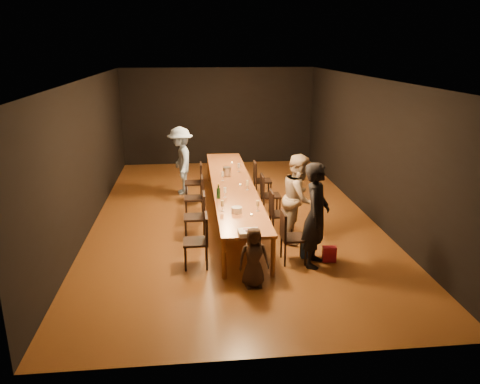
{
  "coord_description": "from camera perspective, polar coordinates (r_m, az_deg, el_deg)",
  "views": [
    {
      "loc": [
        -0.87,
        -9.77,
        3.64
      ],
      "look_at": [
        0.02,
        -1.4,
        1.0
      ],
      "focal_mm": 35.0,
      "sensor_mm": 36.0,
      "label": 1
    }
  ],
  "objects": [
    {
      "name": "tealight_mid",
      "position": [
        10.07,
        0.02,
        0.84
      ],
      "size": [
        0.05,
        0.05,
        0.03
      ],
      "primitive_type": "cylinder",
      "color": "#B2B7B2",
      "rests_on": "table"
    },
    {
      "name": "tealight_near",
      "position": [
        8.31,
        1.39,
        -2.84
      ],
      "size": [
        0.05,
        0.05,
        0.03
      ],
      "primitive_type": "cylinder",
      "color": "#B2B7B2",
      "rests_on": "table"
    },
    {
      "name": "chair_left_1",
      "position": [
        9.14,
        -5.55,
        -2.99
      ],
      "size": [
        0.42,
        0.42,
        0.93
      ],
      "primitive_type": null,
      "rotation": [
        0.0,
        0.0,
        1.57
      ],
      "color": "black",
      "rests_on": "ground"
    },
    {
      "name": "birthday_cake",
      "position": [
        7.49,
        1.08,
        -4.97
      ],
      "size": [
        0.34,
        0.28,
        0.08
      ],
      "rotation": [
        0.0,
        0.0,
        0.04
      ],
      "color": "white",
      "rests_on": "table"
    },
    {
      "name": "gift_bag_red",
      "position": [
        8.44,
        10.84,
        -7.43
      ],
      "size": [
        0.25,
        0.15,
        0.28
      ],
      "primitive_type": "cube",
      "rotation": [
        0.0,
        0.0,
        -0.12
      ],
      "color": "#B81B38",
      "rests_on": "ground"
    },
    {
      "name": "gift_bag_blue",
      "position": [
        8.51,
        8.31,
        -7.0
      ],
      "size": [
        0.28,
        0.24,
        0.29
      ],
      "primitive_type": "cube",
      "rotation": [
        0.0,
        0.0,
        -0.4
      ],
      "color": "blue",
      "rests_on": "ground"
    },
    {
      "name": "wineglass_5",
      "position": [
        11.19,
        -0.14,
        3.0
      ],
      "size": [
        0.06,
        0.06,
        0.21
      ],
      "primitive_type": null,
      "color": "silver",
      "rests_on": "table"
    },
    {
      "name": "chair_right_1",
      "position": [
        9.3,
        4.99,
        -2.61
      ],
      "size": [
        0.42,
        0.42,
        0.93
      ],
      "primitive_type": null,
      "rotation": [
        0.0,
        0.0,
        -1.57
      ],
      "color": "black",
      "rests_on": "ground"
    },
    {
      "name": "wineglass_4",
      "position": [
        10.44,
        -2.13,
        1.93
      ],
      "size": [
        0.06,
        0.06,
        0.21
      ],
      "primitive_type": null,
      "color": "silver",
      "rests_on": "table"
    },
    {
      "name": "chair_right_3",
      "position": [
        11.55,
        2.76,
        1.45
      ],
      "size": [
        0.42,
        0.42,
        0.93
      ],
      "primitive_type": null,
      "rotation": [
        0.0,
        0.0,
        -1.57
      ],
      "color": "black",
      "rests_on": "ground"
    },
    {
      "name": "plate_stack",
      "position": [
        8.44,
        -0.4,
        -2.21
      ],
      "size": [
        0.21,
        0.21,
        0.11
      ],
      "primitive_type": "cylinder",
      "rotation": [
        0.0,
        0.0,
        0.08
      ],
      "color": "silver",
      "rests_on": "table"
    },
    {
      "name": "woman_birthday",
      "position": [
        7.99,
        9.27,
        -2.79
      ],
      "size": [
        0.67,
        0.78,
        1.82
      ],
      "primitive_type": "imported",
      "rotation": [
        0.0,
        0.0,
        1.16
      ],
      "color": "black",
      "rests_on": "ground"
    },
    {
      "name": "chair_left_0",
      "position": [
        8.03,
        -5.44,
        -5.97
      ],
      "size": [
        0.42,
        0.42,
        0.93
      ],
      "primitive_type": null,
      "rotation": [
        0.0,
        0.0,
        1.57
      ],
      "color": "black",
      "rests_on": "ground"
    },
    {
      "name": "woman_tan",
      "position": [
        9.02,
        7.21,
        -0.72
      ],
      "size": [
        0.93,
        1.02,
        1.71
      ],
      "primitive_type": "imported",
      "rotation": [
        0.0,
        0.0,
        1.16
      ],
      "color": "#BCA68D",
      "rests_on": "ground"
    },
    {
      "name": "wineglass_2",
      "position": [
        9.29,
        -1.85,
        -0.04
      ],
      "size": [
        0.06,
        0.06,
        0.21
      ],
      "primitive_type": null,
      "color": "silver",
      "rests_on": "table"
    },
    {
      "name": "wineglass_1",
      "position": [
        8.52,
        2.17,
        -1.69
      ],
      "size": [
        0.06,
        0.06,
        0.21
      ],
      "primitive_type": null,
      "color": "beige",
      "rests_on": "table"
    },
    {
      "name": "chair_left_3",
      "position": [
        11.42,
        -5.7,
        1.2
      ],
      "size": [
        0.42,
        0.42,
        0.93
      ],
      "primitive_type": null,
      "rotation": [
        0.0,
        0.0,
        1.57
      ],
      "color": "black",
      "rests_on": "ground"
    },
    {
      "name": "champagne_bottle",
      "position": [
        9.21,
        -2.64,
        0.13
      ],
      "size": [
        0.1,
        0.1,
        0.31
      ],
      "primitive_type": null,
      "rotation": [
        0.0,
        0.0,
        0.38
      ],
      "color": "black",
      "rests_on": "table"
    },
    {
      "name": "ground",
      "position": [
        10.46,
        -0.89,
        -2.93
      ],
      "size": [
        10.0,
        10.0,
        0.0
      ],
      "primitive_type": "plane",
      "color": "#4E2413",
      "rests_on": "ground"
    },
    {
      "name": "man_blue",
      "position": [
        11.91,
        -7.23,
        3.78
      ],
      "size": [
        0.78,
        1.19,
        1.72
      ],
      "primitive_type": "imported",
      "rotation": [
        0.0,
        0.0,
        -1.44
      ],
      "color": "#8DADDA",
      "rests_on": "ground"
    },
    {
      "name": "chair_right_0",
      "position": [
        8.21,
        6.56,
        -5.46
      ],
      "size": [
        0.42,
        0.42,
        0.93
      ],
      "primitive_type": null,
      "rotation": [
        0.0,
        0.0,
        -1.57
      ],
      "color": "black",
      "rests_on": "ground"
    },
    {
      "name": "room_shell",
      "position": [
        9.93,
        -0.95,
        8.37
      ],
      "size": [
        6.04,
        10.04,
        3.02
      ],
      "color": "black",
      "rests_on": "ground"
    },
    {
      "name": "child",
      "position": [
        7.35,
        1.68,
        -7.96
      ],
      "size": [
        0.5,
        0.35,
        0.98
      ],
      "primitive_type": "imported",
      "rotation": [
        0.0,
        0.0,
        0.08
      ],
      "color": "#392920",
      "rests_on": "ground"
    },
    {
      "name": "ice_bucket",
      "position": [
        10.85,
        -1.61,
        2.52
      ],
      "size": [
        0.24,
        0.24,
        0.2
      ],
      "primitive_type": "cylinder",
      "rotation": [
        0.0,
        0.0,
        0.43
      ],
      "color": "#B3B3B8",
      "rests_on": "table"
    },
    {
      "name": "wineglass_0",
      "position": [
        8.52,
        -2.17,
        -1.69
      ],
      "size": [
        0.06,
        0.06,
        0.21
      ],
      "primitive_type": null,
      "color": "beige",
      "rests_on": "table"
    },
    {
      "name": "chair_left_2",
      "position": [
        10.27,
        -5.63,
        -0.66
      ],
      "size": [
        0.42,
        0.42,
        0.93
      ],
      "primitive_type": null,
      "rotation": [
        0.0,
        0.0,
        1.57
      ],
      "color": "black",
      "rests_on": "ground"
    },
    {
      "name": "table",
      "position": [
        10.24,
        -0.91,
        0.75
      ],
      "size": [
        0.9,
        6.0,
        0.75
      ],
      "color": "#96542B",
      "rests_on": "ground"
    },
    {
      "name": "tealight_far",
      "position": [
        12.0,
        -0.99,
        3.57
      ],
      "size": [
        0.05,
        0.05,
        0.03
      ],
      "primitive_type": "cylinder",
      "color": "#B2B7B2",
      "rests_on": "table"
    },
    {
      "name": "chair_right_2",
      "position": [
        10.42,
        3.75,
        -0.36
      ],
      "size": [
        0.42,
        0.42,
        0.93
      ],
      "primitive_type": null,
      "rotation": [
        0.0,
        0.0,
        -1.57
      ],
      "color": "black",
      "rests_on": "ground"
    },
    {
      "name": "wineglass_3",
      "position": [
        9.77,
        0.9,
        0.84
      ],
      "size": [
        0.06,
        0.06,
        0.21
      ],
      "primitive_type": null,
      "color": "beige",
      "rests_on": "table"
    }
  ]
}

